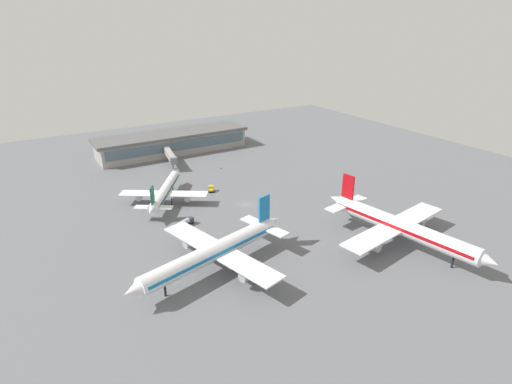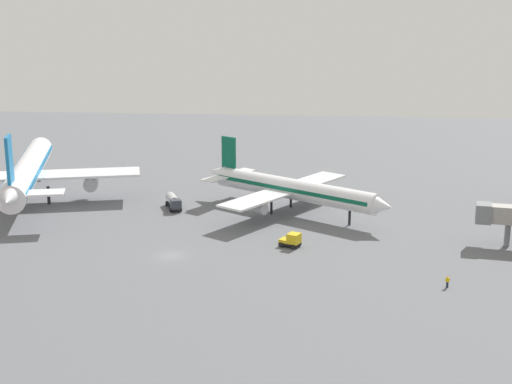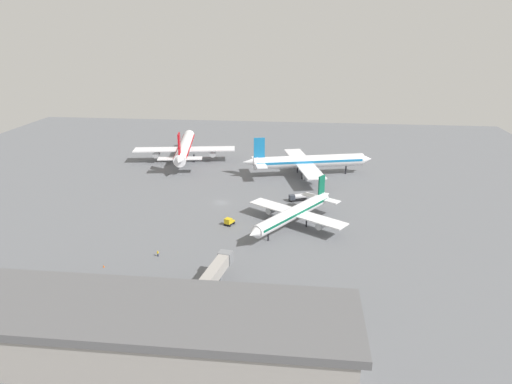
% 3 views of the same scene
% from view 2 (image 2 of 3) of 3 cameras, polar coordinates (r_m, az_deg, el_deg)
% --- Properties ---
extents(ground, '(288.00, 288.00, 0.00)m').
position_cam_2_polar(ground, '(116.94, -6.47, -4.82)').
color(ground, slate).
extents(airplane_at_gate, '(30.41, 36.11, 12.52)m').
position_cam_2_polar(airplane_at_gate, '(137.97, 2.70, 0.24)').
color(airplane_at_gate, white).
rests_on(airplane_at_gate, ground).
extents(airplane_distant, '(53.02, 43.27, 16.36)m').
position_cam_2_polar(airplane_distant, '(152.18, -16.91, 1.52)').
color(airplane_distant, white).
rests_on(airplane_distant, ground).
extents(baggage_tug, '(3.27, 3.70, 2.30)m').
position_cam_2_polar(baggage_tug, '(119.95, 2.72, -3.65)').
color(baggage_tug, black).
rests_on(baggage_tug, ground).
extents(fuel_truck, '(6.55, 4.14, 2.50)m').
position_cam_2_polar(fuel_truck, '(142.16, -6.27, -0.72)').
color(fuel_truck, black).
rests_on(fuel_truck, ground).
extents(ground_crew_worker, '(0.46, 0.57, 1.67)m').
position_cam_2_polar(ground_crew_worker, '(106.90, 14.30, -6.59)').
color(ground_crew_worker, '#1E2338').
rests_on(ground_crew_worker, ground).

